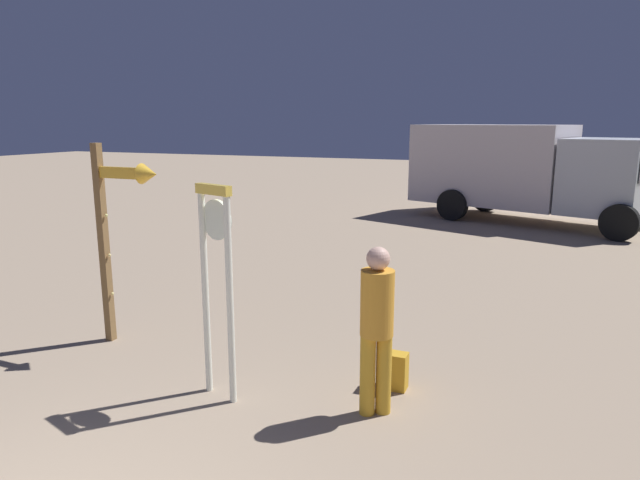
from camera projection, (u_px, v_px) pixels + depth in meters
name	position (u px, v px, depth m)	size (l,w,h in m)	color
standing_clock	(217.00, 270.00, 5.67)	(0.47, 0.22, 2.24)	white
arrow_sign	(119.00, 216.00, 7.01)	(0.95, 0.25, 2.58)	brown
person_near_clock	(377.00, 323.00, 5.40)	(0.32, 0.32, 1.69)	gold
backpack	(393.00, 370.00, 6.08)	(0.31, 0.22, 0.41)	gold
box_truck_near	(519.00, 168.00, 16.06)	(6.84, 4.25, 2.74)	silver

